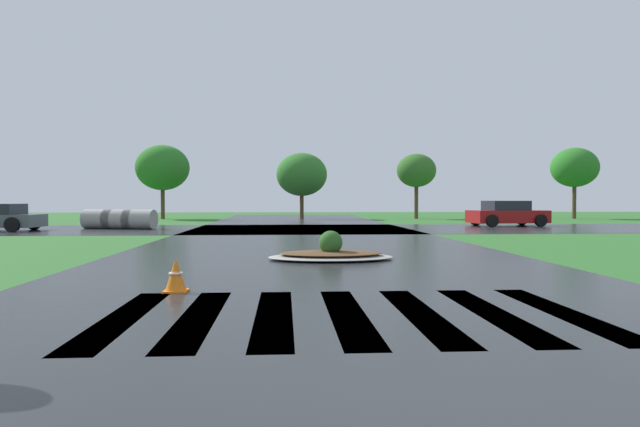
# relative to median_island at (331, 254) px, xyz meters

# --- Properties ---
(asphalt_roadway) EXTENTS (10.29, 80.00, 0.01)m
(asphalt_roadway) POSITION_rel_median_island_xyz_m (-0.31, -0.58, -0.13)
(asphalt_roadway) COLOR #232628
(asphalt_roadway) RESTS_ON ground
(asphalt_cross_road) EXTENTS (90.00, 9.26, 0.01)m
(asphalt_cross_road) POSITION_rel_median_island_xyz_m (-0.31, 13.99, -0.13)
(asphalt_cross_road) COLOR #232628
(asphalt_cross_road) RESTS_ON ground
(crosswalk_stripes) EXTENTS (5.85, 3.56, 0.01)m
(crosswalk_stripes) POSITION_rel_median_island_xyz_m (-0.31, -6.48, -0.13)
(crosswalk_stripes) COLOR white
(crosswalk_stripes) RESTS_ON ground
(median_island) EXTENTS (2.93, 1.81, 0.68)m
(median_island) POSITION_rel_median_island_xyz_m (0.00, 0.00, 0.00)
(median_island) COLOR #9E9B93
(median_island) RESTS_ON ground
(car_silver_hatch) EXTENTS (4.18, 2.48, 1.34)m
(car_silver_hatch) POSITION_rel_median_island_xyz_m (10.68, 16.40, 0.49)
(car_silver_hatch) COLOR maroon
(car_silver_hatch) RESTS_ON ground
(drainage_pipe_stack) EXTENTS (3.66, 1.76, 0.93)m
(drainage_pipe_stack) POSITION_rel_median_island_xyz_m (-8.96, 14.56, 0.32)
(drainage_pipe_stack) COLOR #9E9B93
(drainage_pipe_stack) RESTS_ON ground
(traffic_cone) EXTENTS (0.36, 0.36, 0.52)m
(traffic_cone) POSITION_rel_median_island_xyz_m (-2.74, -4.59, 0.11)
(traffic_cone) COLOR orange
(traffic_cone) RESTS_ON ground
(background_treeline) EXTENTS (33.39, 4.74, 5.29)m
(background_treeline) POSITION_rel_median_island_xyz_m (2.57, 28.20, 3.38)
(background_treeline) COLOR #4C3823
(background_treeline) RESTS_ON ground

